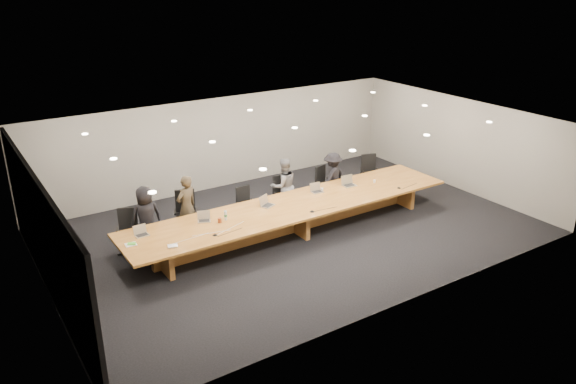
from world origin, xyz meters
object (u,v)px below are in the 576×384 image
Objects in this scene: laptop_e at (350,181)px; water_bottle at (226,215)px; chair_left at (186,214)px; mic_center at (312,211)px; chair_mid_left at (247,205)px; laptop_a at (142,231)px; person_d at (333,177)px; mic_left at (215,235)px; person_b at (187,207)px; mic_right at (399,188)px; av_box at (173,246)px; conference_table at (294,213)px; person_c at (284,186)px; paper_cup_far at (374,181)px; laptop_c at (268,201)px; chair_far_left at (129,231)px; chair_mid_right at (284,194)px; amber_mug at (220,220)px; laptop_d at (317,188)px; laptop_b at (204,217)px; chair_far_right at (371,172)px; person_a at (146,217)px; paper_cup_near at (322,190)px; chair_right at (326,183)px.

laptop_e is 1.59× the size of water_bottle.
chair_left reaches higher than mic_center.
chair_mid_left reaches higher than laptop_a.
mic_left is at bearing 0.24° from person_d.
person_b is 5.77m from mic_right.
av_box is at bearing -167.42° from laptop_e.
laptop_a is (-3.87, 0.38, 0.35)m from conference_table.
person_c is at bearing 161.01° from person_b.
water_bottle reaches higher than paper_cup_far.
chair_mid_left is at bearing 72.39° from laptop_c.
chair_left is 10.54× the size of mic_right.
paper_cup_far is at bearing 15.20° from mic_center.
chair_mid_right is at bearing 18.42° from chair_far_left.
water_bottle is 1.07× the size of av_box.
chair_mid_right is at bearing 23.74° from amber_mug.
conference_table is 73.32× the size of mic_center.
laptop_d is (-1.08, -0.74, 0.14)m from person_d.
mic_center is (2.52, -1.94, 0.18)m from chair_left.
person_b is at bearing 116.55° from laptop_b.
mic_left is at bearing -168.64° from conference_table.
laptop_a is 1.51m from laptop_b.
chair_far_right is 7.09m from person_a.
laptop_a is at bearing -153.61° from chair_far_right.
chair_mid_left is 8.12× the size of mic_center.
water_bottle is 2.64× the size of paper_cup_near.
chair_left is at bearing 115.05° from laptop_b.
chair_mid_left reaches higher than mic_center.
person_b is at bearing -82.28° from chair_left.
person_b is 3.13m from mic_center.
chair_mid_left is 4.35m from chair_far_right.
chair_left is 4.55m from laptop_e.
laptop_d is at bearing 179.07° from laptop_e.
person_a reaches higher than paper_cup_near.
mic_left is (-3.64, -0.88, -0.03)m from paper_cup_near.
chair_mid_left is at bearing 6.01° from person_c.
laptop_e reaches higher than paper_cup_near.
chair_far_right is 3.22× the size of laptop_c.
chair_right is 1.11m from laptop_e.
mic_right is at bearing -11.14° from laptop_a.
av_box is (-6.28, -0.62, -0.02)m from paper_cup_far.
laptop_c is at bearing -173.01° from chair_right.
chair_mid_left is 3.68m from paper_cup_far.
chair_mid_left reaches higher than mic_left.
person_b is at bearing -20.68° from person_d.
chair_right is 4.28m from amber_mug.
chair_mid_right is 12.61× the size of paper_cup_near.
amber_mug is (-3.08, -0.33, -0.07)m from laptop_d.
laptop_b is at bearing 159.34° from mic_center.
person_b is 14.60× the size of mic_right.
paper_cup_far is at bearing 6.16° from chair_left.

